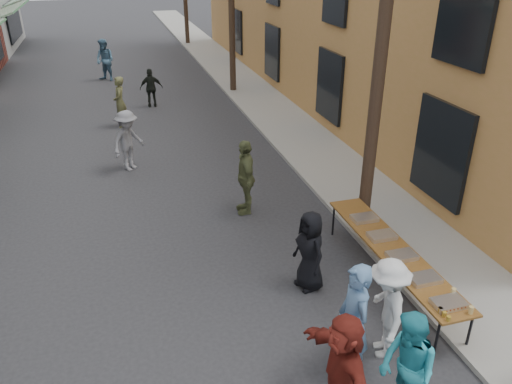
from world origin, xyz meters
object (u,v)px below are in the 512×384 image
guest_front_a (310,251)px  guest_front_c (407,369)px  catering_tray_sausage (449,303)px  utility_pole_near (385,16)px  serving_table (392,250)px

guest_front_a → guest_front_c: (0.12, -3.01, 0.07)m
catering_tray_sausage → guest_front_a: guest_front_a is taller
catering_tray_sausage → guest_front_c: guest_front_c is taller
catering_tray_sausage → utility_pole_near: bearing=82.2°
utility_pole_near → guest_front_c: size_ratio=5.37×
catering_tray_sausage → guest_front_a: 2.47m
utility_pole_near → guest_front_c: bearing=-111.6°
guest_front_c → catering_tray_sausage: bearing=127.8°
guest_front_a → catering_tray_sausage: bearing=24.5°
serving_table → catering_tray_sausage: 1.65m
guest_front_c → guest_front_a: bearing=-177.1°
utility_pole_near → serving_table: (-0.50, -2.02, -3.79)m
utility_pole_near → guest_front_c: (-1.86, -4.70, -3.66)m
guest_front_a → utility_pole_near: bearing=118.3°
serving_table → guest_front_a: size_ratio=2.60×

